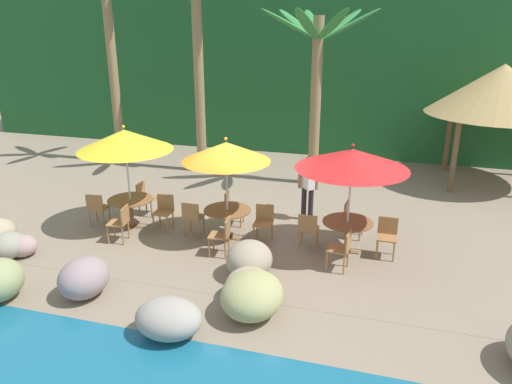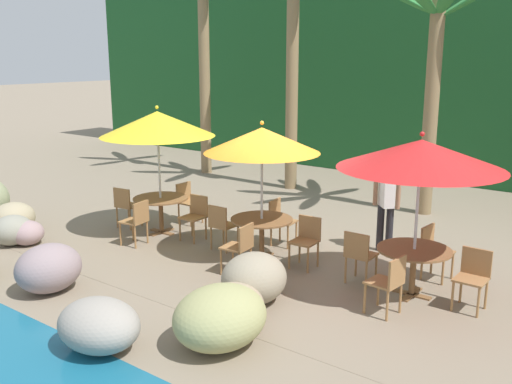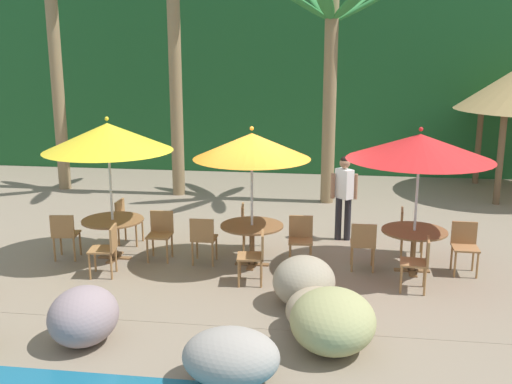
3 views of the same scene
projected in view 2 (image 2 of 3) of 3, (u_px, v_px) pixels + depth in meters
ground_plane at (281, 259)px, 10.18m from camera, size 120.00×120.00×0.00m
terrace_deck at (281, 259)px, 10.18m from camera, size 18.00×5.20×0.01m
foliage_backdrop at (458, 74)px, 16.48m from camera, size 28.00×2.40×6.00m
rock_seawall at (145, 282)px, 8.22m from camera, size 15.60×3.21×1.00m
umbrella_yellow at (157, 124)px, 11.17m from camera, size 2.26×2.26×2.59m
dining_table_yellow at (161, 204)px, 11.55m from camera, size 1.10×1.10×0.74m
chair_yellow_seaward at (196, 214)px, 11.17m from camera, size 0.43×0.44×0.87m
chair_yellow_inland at (187, 200)px, 12.28m from camera, size 0.43×0.43×0.87m
chair_yellow_left at (126, 204)px, 11.90m from camera, size 0.47×0.48×0.87m
chair_yellow_right at (137, 219)px, 10.80m from camera, size 0.48×0.48×0.87m
umbrella_orange at (262, 140)px, 9.72m from camera, size 2.01×2.01×2.46m
dining_table_orange at (262, 225)px, 10.08m from camera, size 1.10×1.10×0.74m
chair_orange_seaward at (306, 238)px, 9.72m from camera, size 0.44×0.45×0.87m
chair_orange_inland at (280, 219)px, 10.86m from camera, size 0.47×0.47×0.87m
chair_orange_left at (221, 224)px, 10.52m from camera, size 0.42×0.43×0.87m
chair_orange_right at (241, 245)px, 9.35m from camera, size 0.47×0.46×0.87m
umbrella_red at (421, 154)px, 8.15m from camera, size 2.41×2.41×2.49m
dining_table_red at (414, 257)px, 8.52m from camera, size 1.10×1.10×0.74m
chair_red_seaward at (473, 274)px, 8.11m from camera, size 0.43×0.43×0.87m
chair_red_inland at (433, 248)px, 9.21m from camera, size 0.46×0.46×0.87m
chair_red_left at (359, 253)px, 8.96m from camera, size 0.42×0.43×0.87m
chair_red_right at (389, 281)px, 7.88m from camera, size 0.47×0.46×0.87m
palm_tree_nearest at (203, 35)px, 16.70m from camera, size 2.96×2.98×6.34m
palm_tree_second at (293, 32)px, 14.62m from camera, size 3.29×3.25×6.28m
palm_tree_third at (435, 48)px, 12.28m from camera, size 3.32×3.41×5.25m
waiter_in_white at (386, 200)px, 10.36m from camera, size 0.52×0.38×1.70m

